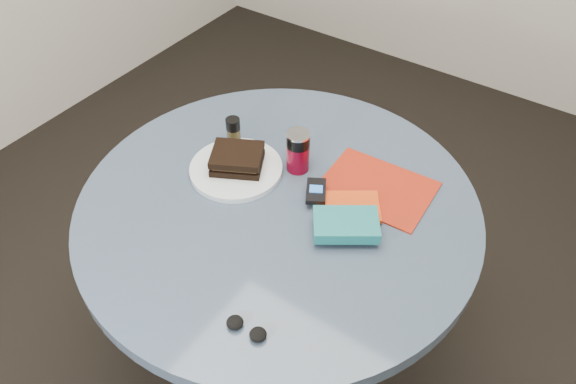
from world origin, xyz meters
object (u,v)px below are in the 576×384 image
Objects in this scene: soda_can at (298,151)px; pepper_grinder at (234,132)px; red_book at (347,207)px; novel at (346,225)px; plate at (236,169)px; mp3_player at (316,191)px; headphones at (246,328)px; sandwich at (237,159)px; magazine at (377,188)px; table at (279,245)px.

soda_can is 1.30× the size of pepper_grinder.
novel reaches higher than red_book.
plate is 2.51× the size of mp3_player.
plate is 0.35m from novel.
headphones is at bearing -49.51° from plate.
plate is 0.17m from soda_can.
pepper_grinder is (-0.07, 0.08, 0.01)m from sandwich.
mp3_player is (-0.11, -0.12, 0.02)m from magazine.
sandwich is at bearing -173.68° from mp3_player.
pepper_grinder is 0.59m from headphones.
red_book is at bearing 90.24° from headphones.
headphones is (0.31, -0.37, 0.00)m from plate.
soda_can is at bearing 111.81° from headphones.
table is at bearing 146.20° from novel.
soda_can is 0.22m from magazine.
sandwich is at bearing 83.97° from plate.
mp3_player is (0.23, 0.03, -0.01)m from sandwich.
novel is (0.42, -0.11, -0.01)m from pepper_grinder.
magazine is (0.34, 0.14, -0.04)m from sandwich.
mp3_player is (0.07, 0.06, 0.19)m from table.
plate is 1.47× the size of sandwich.
magazine is (0.34, 0.15, -0.01)m from plate.
pepper_grinder is 0.59× the size of novel.
mp3_player is at bearing 6.32° from sandwich.
plate is at bearing -141.39° from soda_can.
sandwich is 1.78× the size of headphones.
sandwich reaches higher than plate.
soda_can is 0.13m from mp3_player.
magazine is 0.16m from mp3_player.
sandwich is at bearing 166.15° from table.
novel is 1.55× the size of mp3_player.
magazine is at bearing 45.14° from table.
table is 10.78× the size of headphones.
table is 0.41m from headphones.
mp3_player is at bearing -9.70° from pepper_grinder.
red_book is 0.41m from headphones.
plate reaches higher than table.
table is 6.44× the size of red_book.
novel is at bearing -6.16° from sandwich.
soda_can is 0.74× the size of red_book.
sandwich is 0.61× the size of magazine.
pepper_grinder is at bearing -173.20° from magazine.
novel is (0.35, -0.03, 0.02)m from plate.
red_book is (0.31, 0.04, 0.00)m from plate.
red_book is (0.38, -0.04, -0.03)m from pepper_grinder.
soda_can reaches higher than pepper_grinder.
sandwich is 1.06× the size of red_book.
plate reaches higher than magazine.
plate is 2.75× the size of pepper_grinder.
headphones is at bearing -77.60° from mp3_player.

